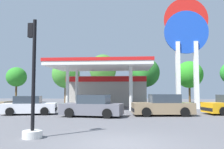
# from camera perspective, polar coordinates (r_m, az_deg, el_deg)

# --- Properties ---
(ground_plane) EXTENTS (90.00, 90.00, 0.00)m
(ground_plane) POSITION_cam_1_polar(r_m,az_deg,el_deg) (8.24, 2.28, -16.72)
(ground_plane) COLOR #56565B
(ground_plane) RESTS_ON ground
(gas_station) EXTENTS (10.02, 12.33, 4.75)m
(gas_station) POSITION_cam_1_polar(r_m,az_deg,el_deg) (28.54, -1.31, -3.00)
(gas_station) COLOR #ADA89E
(gas_station) RESTS_ON ground
(station_pole_sign) EXTENTS (4.49, 0.56, 11.47)m
(station_pole_sign) POSITION_cam_1_polar(r_m,az_deg,el_deg) (25.55, 17.69, 8.51)
(station_pole_sign) COLOR white
(station_pole_sign) RESTS_ON ground
(car_1) EXTENTS (4.48, 2.41, 1.53)m
(car_1) POSITION_cam_1_polar(r_m,az_deg,el_deg) (16.63, -4.84, -7.84)
(car_1) COLOR black
(car_1) RESTS_ON ground
(car_2) EXTENTS (4.22, 2.47, 1.42)m
(car_2) POSITION_cam_1_polar(r_m,az_deg,el_deg) (19.16, -19.51, -7.27)
(car_2) COLOR black
(car_2) RESTS_ON ground
(car_3) EXTENTS (4.56, 2.41, 1.56)m
(car_3) POSITION_cam_1_polar(r_m,az_deg,el_deg) (17.66, 12.27, -7.49)
(car_3) COLOR black
(car_3) RESTS_ON ground
(traffic_signal_1) EXTENTS (0.75, 0.75, 4.63)m
(traffic_signal_1) POSITION_cam_1_polar(r_m,az_deg,el_deg) (9.62, -18.83, -6.58)
(traffic_signal_1) COLOR silver
(traffic_signal_1) RESTS_ON ground
(tree_0) EXTENTS (3.03, 3.03, 5.42)m
(tree_0) POSITION_cam_1_polar(r_m,az_deg,el_deg) (38.55, -22.31, -0.57)
(tree_0) COLOR brown
(tree_0) RESTS_ON ground
(tree_1) EXTENTS (3.95, 3.95, 6.24)m
(tree_1) POSITION_cam_1_polar(r_m,az_deg,el_deg) (34.19, -11.21, 0.10)
(tree_1) COLOR brown
(tree_1) RESTS_ON ground
(tree_2) EXTENTS (3.82, 3.82, 6.97)m
(tree_2) POSITION_cam_1_polar(r_m,az_deg,el_deg) (33.11, -2.23, 1.38)
(tree_2) COLOR brown
(tree_2) RESTS_ON ground
(tree_3) EXTENTS (4.32, 4.32, 6.62)m
(tree_3) POSITION_cam_1_polar(r_m,az_deg,el_deg) (34.35, 8.01, 0.47)
(tree_3) COLOR brown
(tree_3) RESTS_ON ground
(tree_4) EXTENTS (3.91, 3.91, 6.12)m
(tree_4) POSITION_cam_1_polar(r_m,az_deg,el_deg) (35.73, 18.35, -0.02)
(tree_4) COLOR brown
(tree_4) RESTS_ON ground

